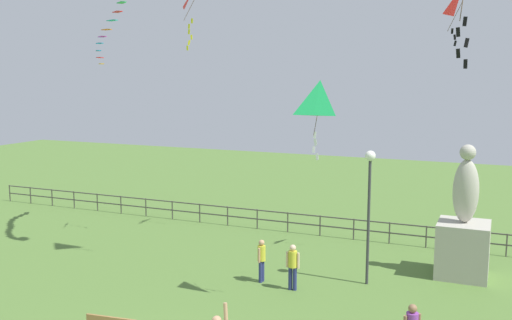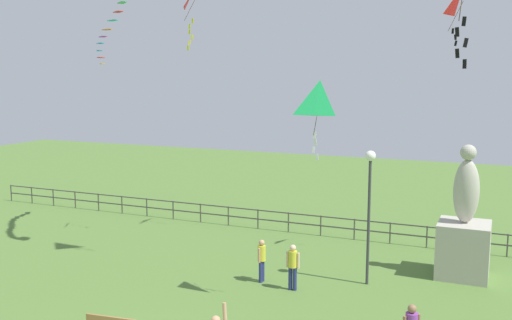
{
  "view_description": "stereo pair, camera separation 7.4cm",
  "coord_description": "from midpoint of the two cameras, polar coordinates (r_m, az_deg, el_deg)",
  "views": [
    {
      "loc": [
        8.2,
        -10.83,
        7.26
      ],
      "look_at": [
        0.84,
        6.34,
        4.53
      ],
      "focal_mm": 40.91,
      "sensor_mm": 36.0,
      "label": 1
    },
    {
      "loc": [
        8.26,
        -10.8,
        7.26
      ],
      "look_at": [
        0.84,
        6.34,
        4.53
      ],
      "focal_mm": 40.91,
      "sensor_mm": 36.0,
      "label": 2
    }
  ],
  "objects": [
    {
      "name": "statue_monument",
      "position": [
        22.47,
        19.53,
        -7.05
      ],
      "size": [
        1.79,
        1.79,
        4.83
      ],
      "color": "#B2AD9E",
      "rests_on": "ground_plane"
    },
    {
      "name": "lamppost",
      "position": [
        20.34,
        10.92,
        -2.77
      ],
      "size": [
        0.36,
        0.36,
        4.72
      ],
      "color": "#38383D",
      "rests_on": "ground_plane"
    },
    {
      "name": "person_2",
      "position": [
        20.08,
        3.5,
        -10.12
      ],
      "size": [
        0.48,
        0.29,
        1.59
      ],
      "color": "navy",
      "rests_on": "ground_plane"
    },
    {
      "name": "person_5",
      "position": [
        20.81,
        0.44,
        -9.54
      ],
      "size": [
        0.28,
        0.46,
        1.53
      ],
      "color": "navy",
      "rests_on": "ground_plane"
    },
    {
      "name": "kite_3",
      "position": [
        24.91,
        -6.17,
        15.07
      ],
      "size": [
        0.82,
        0.97,
        2.5
      ],
      "color": "red"
    },
    {
      "name": "kite_4",
      "position": [
        17.77,
        6.14,
        5.67
      ],
      "size": [
        0.95,
        0.88,
        2.33
      ],
      "color": "#1EB759"
    },
    {
      "name": "kite_6",
      "position": [
        23.0,
        19.42,
        14.29
      ],
      "size": [
        0.86,
        0.9,
        2.12
      ],
      "color": "red"
    },
    {
      "name": "waterfront_railing",
      "position": [
        27.05,
        4.21,
        -5.9
      ],
      "size": [
        36.02,
        0.06,
        0.95
      ],
      "color": "#4C4742",
      "rests_on": "ground_plane"
    }
  ]
}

